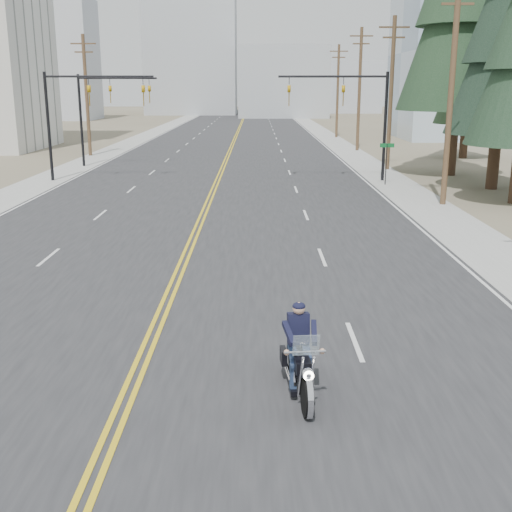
% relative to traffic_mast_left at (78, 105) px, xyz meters
% --- Properties ---
extents(ground_plane, '(400.00, 400.00, 0.00)m').
position_rel_traffic_mast_left_xyz_m(ground_plane, '(8.98, -32.00, -4.94)').
color(ground_plane, '#776D56').
rests_on(ground_plane, ground).
extents(road, '(20.00, 200.00, 0.01)m').
position_rel_traffic_mast_left_xyz_m(road, '(8.98, 38.00, -4.93)').
color(road, '#303033').
rests_on(road, ground).
extents(sidewalk_left, '(3.00, 200.00, 0.01)m').
position_rel_traffic_mast_left_xyz_m(sidewalk_left, '(-2.52, 38.00, -4.93)').
color(sidewalk_left, '#A5A5A0').
rests_on(sidewalk_left, ground).
extents(sidewalk_right, '(3.00, 200.00, 0.01)m').
position_rel_traffic_mast_left_xyz_m(sidewalk_right, '(20.48, 38.00, -4.93)').
color(sidewalk_right, '#A5A5A0').
rests_on(sidewalk_right, ground).
extents(traffic_mast_left, '(7.10, 0.26, 7.00)m').
position_rel_traffic_mast_left_xyz_m(traffic_mast_left, '(0.00, 0.00, 0.00)').
color(traffic_mast_left, black).
rests_on(traffic_mast_left, ground).
extents(traffic_mast_right, '(7.10, 0.26, 7.00)m').
position_rel_traffic_mast_left_xyz_m(traffic_mast_right, '(17.95, 0.00, 0.00)').
color(traffic_mast_right, black).
rests_on(traffic_mast_right, ground).
extents(traffic_mast_far, '(6.10, 0.26, 7.00)m').
position_rel_traffic_mast_left_xyz_m(traffic_mast_far, '(-0.33, 8.00, -0.06)').
color(traffic_mast_far, black).
rests_on(traffic_mast_far, ground).
extents(street_sign, '(0.90, 0.06, 2.62)m').
position_rel_traffic_mast_left_xyz_m(street_sign, '(19.78, -2.00, -3.13)').
color(street_sign, black).
rests_on(street_sign, ground).
extents(utility_pole_b, '(2.20, 0.30, 11.50)m').
position_rel_traffic_mast_left_xyz_m(utility_pole_b, '(21.48, -9.00, 1.05)').
color(utility_pole_b, brown).
rests_on(utility_pole_b, ground).
extents(utility_pole_c, '(2.20, 0.30, 11.00)m').
position_rel_traffic_mast_left_xyz_m(utility_pole_c, '(21.48, 6.00, 0.79)').
color(utility_pole_c, brown).
rests_on(utility_pole_c, ground).
extents(utility_pole_d, '(2.20, 0.30, 11.50)m').
position_rel_traffic_mast_left_xyz_m(utility_pole_d, '(21.48, 21.00, 1.05)').
color(utility_pole_d, brown).
rests_on(utility_pole_d, ground).
extents(utility_pole_e, '(2.20, 0.30, 11.00)m').
position_rel_traffic_mast_left_xyz_m(utility_pole_e, '(21.48, 38.00, 0.79)').
color(utility_pole_e, brown).
rests_on(utility_pole_e, ground).
extents(utility_pole_left, '(2.20, 0.30, 10.50)m').
position_rel_traffic_mast_left_xyz_m(utility_pole_left, '(-3.52, 16.00, 0.54)').
color(utility_pole_left, brown).
rests_on(utility_pole_left, ground).
extents(glass_building, '(24.00, 16.00, 20.00)m').
position_rel_traffic_mast_left_xyz_m(glass_building, '(40.98, 38.00, 5.06)').
color(glass_building, '#9EB5CC').
rests_on(glass_building, ground).
extents(haze_bldg_a, '(14.00, 12.00, 22.00)m').
position_rel_traffic_mast_left_xyz_m(haze_bldg_a, '(-26.02, 83.00, 6.06)').
color(haze_bldg_a, '#B7BCC6').
rests_on(haze_bldg_a, ground).
extents(haze_bldg_b, '(18.00, 14.00, 14.00)m').
position_rel_traffic_mast_left_xyz_m(haze_bldg_b, '(16.98, 93.00, 2.06)').
color(haze_bldg_b, '#ADB2B7').
rests_on(haze_bldg_b, ground).
extents(haze_bldg_c, '(16.00, 12.00, 18.00)m').
position_rel_traffic_mast_left_xyz_m(haze_bldg_c, '(48.98, 78.00, 4.06)').
color(haze_bldg_c, '#B7BCC6').
rests_on(haze_bldg_c, ground).
extents(haze_bldg_d, '(20.00, 15.00, 26.00)m').
position_rel_traffic_mast_left_xyz_m(haze_bldg_d, '(-3.02, 108.00, 8.06)').
color(haze_bldg_d, '#ADB2B7').
rests_on(haze_bldg_d, ground).
extents(haze_bldg_e, '(14.00, 14.00, 12.00)m').
position_rel_traffic_mast_left_xyz_m(haze_bldg_e, '(33.98, 118.00, 1.06)').
color(haze_bldg_e, '#B7BCC6').
rests_on(haze_bldg_e, ground).
extents(haze_bldg_f, '(12.00, 12.00, 16.00)m').
position_rel_traffic_mast_left_xyz_m(haze_bldg_f, '(-41.02, 98.00, 3.06)').
color(haze_bldg_f, '#ADB2B7').
rests_on(haze_bldg_f, ground).
extents(motorcyclist, '(1.24, 2.48, 1.88)m').
position_rel_traffic_mast_left_xyz_m(motorcyclist, '(12.45, -30.79, -4.00)').
color(motorcyclist, black).
rests_on(motorcyclist, ground).
extents(conifer_mid, '(6.24, 6.24, 16.63)m').
position_rel_traffic_mast_left_xyz_m(conifer_mid, '(25.96, -3.60, 4.61)').
color(conifer_mid, '#382619').
rests_on(conifer_mid, ground).
extents(conifer_far, '(5.56, 5.56, 14.89)m').
position_rel_traffic_mast_left_xyz_m(conifer_far, '(29.74, 14.12, 3.61)').
color(conifer_far, '#382619').
rests_on(conifer_far, ground).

